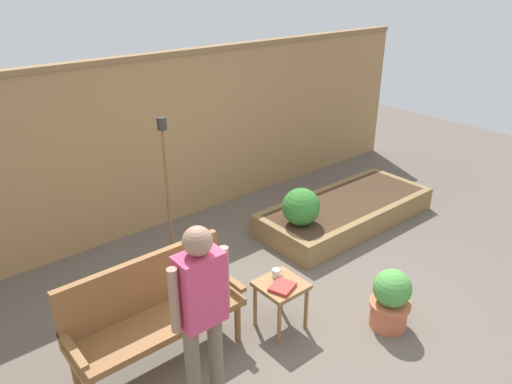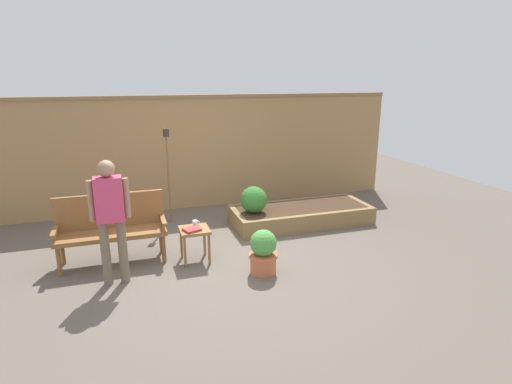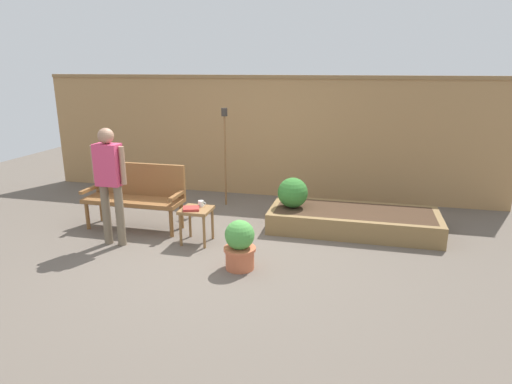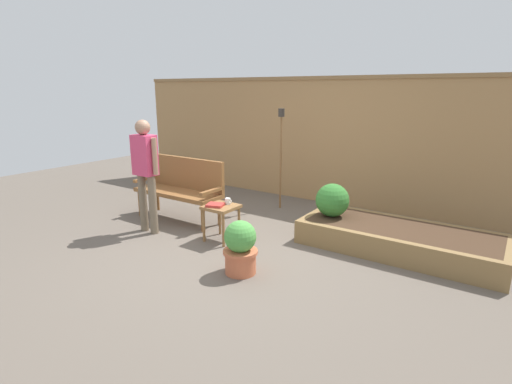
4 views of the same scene
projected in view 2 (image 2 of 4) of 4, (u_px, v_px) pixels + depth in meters
The scene contains 11 objects.
ground_plane at pixel (221, 261), 5.74m from camera, with size 14.00×14.00×0.00m, color #60564C.
fence_back at pixel (188, 152), 7.82m from camera, with size 8.40×0.14×2.16m.
garden_bench at pixel (111, 224), 5.61m from camera, with size 1.44×0.48×0.94m.
side_table at pixel (195, 234), 5.62m from camera, with size 0.40×0.40×0.48m.
cup_on_table at pixel (195, 223), 5.69m from camera, with size 0.11×0.07×0.08m.
book_on_table at pixel (192, 230), 5.53m from camera, with size 0.21×0.18×0.03m, color #B2332D.
potted_boxwood at pixel (263, 252), 5.31m from camera, with size 0.38×0.38×0.59m.
raised_planter_bed at pixel (301, 215), 7.19m from camera, with size 2.40×1.00×0.30m.
shrub_near_bench at pixel (254, 200), 6.77m from camera, with size 0.44×0.44×0.44m.
tiki_torch at pixel (168, 159), 6.95m from camera, with size 0.10×0.10×1.65m.
person_by_bench at pixel (110, 212), 4.87m from camera, with size 0.47×0.20×1.56m.
Camera 2 is at (-1.17, -5.15, 2.48)m, focal length 28.76 mm.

